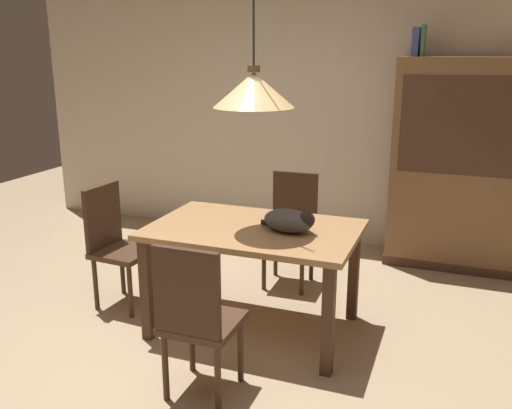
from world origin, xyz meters
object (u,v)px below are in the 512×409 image
Objects in this scene: chair_near_front at (196,315)px; pendant_lamp at (254,89)px; dining_table at (254,241)px; book_blue_wide at (416,42)px; chair_left_side at (115,241)px; book_green_slim at (423,41)px; cat_sleeping at (290,221)px; chair_far_back at (291,224)px; hutch_bookcase at (456,169)px.

pendant_lamp is at bearing 90.00° from chair_near_front.
dining_table is 5.83× the size of book_blue_wide.
book_green_slim is at bearing 41.42° from chair_left_side.
book_green_slim reaches higher than cat_sleeping.
chair_left_side is at bearing 141.93° from chair_near_front.
cat_sleeping is 1.52× the size of book_green_slim.
cat_sleeping is 2.19m from book_blue_wide.
chair_near_front is (1.13, -0.88, 0.00)m from chair_left_side.
chair_left_side and chair_near_front have the same top height.
chair_near_front is at bearing -89.94° from chair_far_back.
dining_table is at bearing -0.27° from chair_left_side.
book_green_slim is (0.87, 0.89, 1.47)m from chair_far_back.
chair_near_front is at bearing -106.45° from cat_sleeping.
dining_table is at bearing -104.04° from pendant_lamp.
dining_table is 5.38× the size of book_green_slim.
pendant_lamp is at bearing -116.20° from book_green_slim.
chair_near_front is (0.00, -1.76, 0.00)m from chair_far_back.
pendant_lamp is 2.00m from book_green_slim.
chair_left_side is at bearing -142.22° from chair_far_back.
chair_near_front is 0.96m from cat_sleeping.
hutch_bookcase is 7.71× the size of book_blue_wide.
hutch_bookcase is 1.16m from book_blue_wide.
cat_sleeping is 0.87m from pendant_lamp.
book_blue_wide is at bearing 72.62° from cat_sleeping.
chair_near_front is at bearing -90.00° from pendant_lamp.
pendant_lamp reaches higher than hutch_bookcase.
chair_near_front is at bearing -108.20° from book_green_slim.
hutch_bookcase is (2.36, 1.76, 0.38)m from chair_left_side.
chair_far_back is 1.57m from hutch_bookcase.
hutch_bookcase is at bearing 55.04° from pendant_lamp.
chair_left_side is 0.50× the size of hutch_bookcase.
book_blue_wide is (-0.42, 0.00, 1.08)m from hutch_bookcase.
book_green_slim is (0.87, 1.77, 0.32)m from pendant_lamp.
chair_left_side is at bearing 179.38° from cat_sleeping.
book_blue_wide is at bearing 72.92° from chair_near_front.
chair_far_back is at bearing 90.06° from chair_near_front.
cat_sleeping is at bearing -73.78° from chair_far_back.
cat_sleeping is at bearing -2.14° from dining_table.
pendant_lamp is at bearing 75.96° from dining_table.
book_blue_wide is (0.81, 0.89, 1.46)m from chair_far_back.
pendant_lamp is at bearing -124.96° from hutch_bookcase.
cat_sleeping is 0.30× the size of pendant_lamp.
pendant_lamp is at bearing -0.27° from chair_left_side.
chair_far_back is 1.76m from chair_near_front.
cat_sleeping is 2.21m from book_green_slim.
dining_table is 0.31m from cat_sleeping.
chair_near_front is 0.50× the size of hutch_bookcase.
hutch_bookcase reaches higher than chair_left_side.
chair_far_back is at bearing -134.42° from book_green_slim.
book_green_slim is at bearing 0.00° from book_blue_wide.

